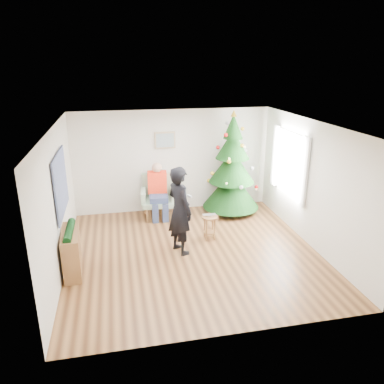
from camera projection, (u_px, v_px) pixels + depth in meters
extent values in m
plane|color=brown|center=(193.00, 252.00, 7.66)|extent=(5.00, 5.00, 0.00)
plane|color=white|center=(193.00, 125.00, 6.81)|extent=(5.00, 5.00, 0.00)
plane|color=silver|center=(173.00, 161.00, 9.54)|extent=(5.00, 0.00, 5.00)
plane|color=silver|center=(233.00, 254.00, 4.92)|extent=(5.00, 0.00, 5.00)
plane|color=silver|center=(58.00, 202.00, 6.75)|extent=(0.00, 5.00, 5.00)
plane|color=silver|center=(312.00, 184.00, 7.72)|extent=(0.00, 5.00, 5.00)
cube|color=white|center=(290.00, 163.00, 8.57)|extent=(0.04, 1.30, 1.40)
cube|color=white|center=(304.00, 172.00, 7.87)|extent=(0.05, 0.25, 1.50)
cube|color=white|center=(275.00, 155.00, 9.26)|extent=(0.05, 0.25, 1.50)
cylinder|color=#3F2816|center=(231.00, 205.00, 9.75)|extent=(0.11, 0.11, 0.33)
cone|color=black|center=(231.00, 189.00, 9.60)|extent=(1.44, 1.44, 0.94)
cone|color=black|center=(232.00, 166.00, 9.40)|extent=(1.15, 1.15, 0.83)
cone|color=black|center=(233.00, 144.00, 9.22)|extent=(0.84, 0.84, 0.72)
cone|color=black|center=(233.00, 126.00, 9.07)|extent=(0.49, 0.49, 0.61)
cone|color=gold|center=(234.00, 113.00, 8.97)|extent=(0.16, 0.16, 0.16)
cylinder|color=brown|center=(210.00, 217.00, 8.09)|extent=(0.36, 0.36, 0.04)
cylinder|color=brown|center=(210.00, 232.00, 8.21)|extent=(0.27, 0.27, 0.02)
imported|color=silver|center=(210.00, 216.00, 8.08)|extent=(0.30, 0.20, 0.02)
cube|color=#90AB8A|center=(158.00, 202.00, 9.29)|extent=(0.84, 0.79, 0.12)
cube|color=#90AB8A|center=(158.00, 185.00, 9.49)|extent=(0.79, 0.20, 0.60)
cube|color=#90AB8A|center=(143.00, 196.00, 9.19)|extent=(0.16, 0.62, 0.30)
cube|color=#90AB8A|center=(173.00, 195.00, 9.28)|extent=(0.16, 0.62, 0.30)
cube|color=navy|center=(159.00, 198.00, 9.16)|extent=(0.48, 0.50, 0.14)
cube|color=red|center=(157.00, 182.00, 9.28)|extent=(0.49, 0.28, 0.55)
sphere|color=tan|center=(157.00, 168.00, 9.13)|extent=(0.24, 0.24, 0.24)
imported|color=black|center=(180.00, 210.00, 7.42)|extent=(0.66, 0.78, 1.81)
cube|color=white|center=(189.00, 196.00, 7.33)|extent=(0.09, 0.13, 0.04)
cube|color=brown|center=(72.00, 252.00, 6.85)|extent=(0.36, 1.02, 0.80)
cylinder|color=black|center=(69.00, 231.00, 6.71)|extent=(0.14, 0.90, 0.14)
cube|color=black|center=(61.00, 184.00, 6.95)|extent=(0.03, 1.50, 1.15)
cube|color=tan|center=(165.00, 140.00, 9.30)|extent=(0.52, 0.03, 0.42)
cube|color=gray|center=(165.00, 140.00, 9.27)|extent=(0.44, 0.02, 0.34)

